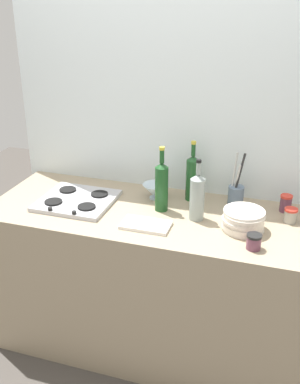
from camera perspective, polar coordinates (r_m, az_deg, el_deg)
The scene contains 14 objects.
ground_plane at distance 3.03m, azimuth -0.00°, elevation -17.85°, with size 6.00×6.00×0.00m, color #47423D.
counter_block at distance 2.75m, azimuth -0.00°, elevation -10.89°, with size 1.80×0.70×0.90m, color tan.
backsplash_panel at distance 2.74m, azimuth 2.46°, elevation 7.09°, with size 1.90×0.06×2.45m, color silver.
stovetop_hob at distance 2.65m, azimuth -9.05°, elevation -1.03°, with size 0.41×0.39×0.04m.
plate_stack at distance 2.36m, azimuth 11.50°, elevation -3.46°, with size 0.22×0.22×0.11m.
wine_bottle_leftmost at distance 2.40m, azimuth 5.88°, elevation -0.50°, with size 0.08×0.08×0.33m.
wine_bottle_mid_left at distance 2.48m, azimuth 1.44°, elevation 0.80°, with size 0.07×0.07×0.36m.
wine_bottle_mid_right at distance 2.62m, azimuth 5.27°, elevation 1.87°, with size 0.07×0.07×0.35m.
mixing_bowl at distance 2.66m, azimuth 0.65°, elevation 0.15°, with size 0.15×0.15×0.09m.
utensil_crock at distance 2.59m, azimuth 10.59°, elevation -0.32°, with size 0.09×0.09×0.31m.
condiment_jar_front at distance 2.61m, azimuth 16.48°, elevation -1.35°, with size 0.07×0.07×0.10m.
condiment_jar_rear at distance 2.51m, azimuth 17.02°, elevation -2.78°, with size 0.07×0.07×0.08m.
condiment_jar_spare at distance 2.22m, azimuth 12.75°, elevation -6.01°, with size 0.07×0.07×0.07m.
cutting_board at distance 2.37m, azimuth -0.52°, elevation -4.11°, with size 0.25×0.14×0.02m, color silver.
Camera 1 is at (0.69, -2.14, 2.03)m, focal length 43.02 mm.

